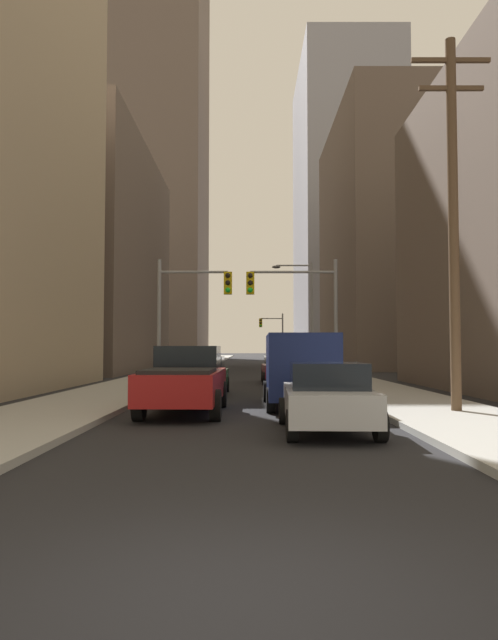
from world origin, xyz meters
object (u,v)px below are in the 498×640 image
(sedan_green, at_px, (204,375))
(traffic_signal_near_left, at_px, (192,301))
(pickup_truck_red, at_px, (187,380))
(traffic_signal_near_right, at_px, (298,300))
(sedan_maroon, at_px, (281,368))
(cargo_van_navy, at_px, (300,366))
(sedan_silver, at_px, (328,397))
(traffic_signal_far_right, at_px, (274,330))

(sedan_green, bearing_deg, traffic_signal_near_left, 102.62)
(pickup_truck_red, distance_m, traffic_signal_near_right, 11.64)
(traffic_signal_near_left, relative_size, traffic_signal_near_right, 1.00)
(sedan_green, bearing_deg, sedan_maroon, 65.24)
(cargo_van_navy, distance_m, traffic_signal_near_right, 9.23)
(traffic_signal_near_right, bearing_deg, sedan_green, -134.56)
(cargo_van_navy, bearing_deg, sedan_silver, -88.59)
(sedan_silver, bearing_deg, sedan_green, 109.13)
(pickup_truck_red, height_order, traffic_signal_near_left, traffic_signal_near_left)
(sedan_silver, xyz_separation_m, traffic_signal_near_left, (-4.43, 14.24, 3.26))
(pickup_truck_red, xyz_separation_m, cargo_van_navy, (3.38, 1.69, 0.35))
(traffic_signal_near_left, bearing_deg, sedan_silver, -72.70)
(sedan_silver, bearing_deg, traffic_signal_near_left, 107.30)
(sedan_green, height_order, traffic_signal_far_right, traffic_signal_far_right)
(sedan_green, xyz_separation_m, traffic_signal_far_right, (4.65, 46.90, 3.23))
(sedan_silver, bearing_deg, cargo_van_navy, 91.41)
(sedan_green, relative_size, traffic_signal_near_left, 0.70)
(traffic_signal_near_left, height_order, traffic_signal_near_right, same)
(cargo_van_navy, bearing_deg, traffic_signal_near_right, 85.79)
(traffic_signal_near_left, bearing_deg, sedan_maroon, 37.84)
(cargo_van_navy, distance_m, traffic_signal_far_right, 51.67)
(sedan_green, bearing_deg, cargo_van_navy, -54.14)
(pickup_truck_red, height_order, sedan_silver, pickup_truck_red)
(cargo_van_navy, bearing_deg, pickup_truck_red, -153.38)
(sedan_silver, relative_size, traffic_signal_near_left, 0.71)
(sedan_maroon, bearing_deg, sedan_silver, -89.79)
(sedan_maroon, bearing_deg, traffic_signal_near_right, -80.34)
(sedan_maroon, xyz_separation_m, traffic_signal_far_right, (1.20, 39.41, 3.23))
(traffic_signal_near_left, height_order, traffic_signal_far_right, same)
(cargo_van_navy, distance_m, traffic_signal_near_left, 10.15)
(traffic_signal_far_right, bearing_deg, traffic_signal_near_left, -97.41)
(traffic_signal_far_right, bearing_deg, cargo_van_navy, -91.41)
(sedan_maroon, xyz_separation_m, traffic_signal_near_right, (0.58, -3.39, 3.29))
(pickup_truck_red, xyz_separation_m, traffic_signal_near_right, (4.02, 10.47, 3.13))
(sedan_silver, bearing_deg, pickup_truck_red, 132.97)
(sedan_maroon, bearing_deg, traffic_signal_near_left, -142.16)
(traffic_signal_near_left, relative_size, traffic_signal_far_right, 1.00)
(cargo_van_navy, relative_size, sedan_maroon, 1.23)
(pickup_truck_red, distance_m, sedan_maroon, 14.28)
(sedan_maroon, height_order, traffic_signal_near_left, traffic_signal_near_left)
(sedan_green, bearing_deg, sedan_silver, -70.87)
(traffic_signal_near_right, bearing_deg, sedan_maroon, 99.66)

